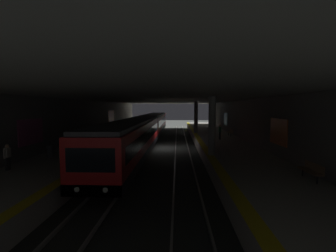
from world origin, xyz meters
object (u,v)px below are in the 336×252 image
object	(u,v)px
bench_right_far	(115,127)
person_walking_mid	(220,132)
pillar_far	(196,117)
pillar_near	(212,126)
person_standing_far	(7,156)
bench_left_mid	(230,132)
person_waiting_near	(128,127)
suitcase_rolling	(111,132)
trash_bin	(50,152)
bench_right_mid	(96,133)
bench_right_near	(70,141)
metro_train	(147,129)
bench_left_near	(311,170)

from	to	relation	value
bench_right_far	person_walking_mid	bearing A→B (deg)	-126.74
pillar_far	person_walking_mid	xyz separation A→B (m)	(-7.05, -2.22, -1.36)
pillar_near	person_standing_far	world-z (taller)	pillar_near
pillar_near	person_walking_mid	distance (m)	9.46
bench_left_mid	person_waiting_near	size ratio (longest dim) A/B	1.00
person_standing_far	suitcase_rolling	world-z (taller)	person_standing_far
bench_right_far	trash_bin	xyz separation A→B (m)	(-21.71, -0.73, -0.10)
bench_right_mid	person_walking_mid	size ratio (longest dim) A/B	1.01
bench_right_near	person_waiting_near	distance (m)	11.51
bench_right_mid	person_walking_mid	bearing A→B (deg)	-97.18
pillar_far	bench_right_far	size ratio (longest dim) A/B	2.68
pillar_far	suitcase_rolling	world-z (taller)	pillar_far
metro_train	suitcase_rolling	world-z (taller)	metro_train
pillar_near	suitcase_rolling	world-z (taller)	pillar_near
metro_train	bench_left_near	distance (m)	21.05
bench_right_mid	trash_bin	distance (m)	12.36
pillar_near	bench_left_near	distance (m)	7.76
pillar_far	bench_left_near	xyz separation A→B (m)	(-22.45, -4.18, -1.75)
pillar_near	bench_right_far	bearing A→B (deg)	32.31
metro_train	suitcase_rolling	xyz separation A→B (m)	(2.32, 5.31, -0.63)
person_walking_mid	bench_right_mid	bearing A→B (deg)	82.82
bench_right_near	person_walking_mid	world-z (taller)	person_walking_mid
bench_left_mid	bench_right_mid	distance (m)	17.15
pillar_near	bench_right_mid	size ratio (longest dim) A/B	2.68
person_waiting_near	bench_right_mid	bearing A→B (deg)	137.53
bench_right_far	pillar_near	bearing A→B (deg)	-147.69
bench_right_near	person_walking_mid	xyz separation A→B (m)	(5.47, -15.11, 0.39)
bench_right_near	suitcase_rolling	size ratio (longest dim) A/B	1.70
pillar_far	metro_train	world-z (taller)	pillar_far
bench_left_mid	person_standing_far	bearing A→B (deg)	136.34
bench_right_far	suitcase_rolling	world-z (taller)	suitcase_rolling
metro_train	pillar_far	bearing A→B (deg)	-56.44
bench_left_mid	bench_right_mid	size ratio (longest dim) A/B	1.00
pillar_far	trash_bin	world-z (taller)	pillar_far
person_standing_far	bench_right_mid	bearing A→B (deg)	0.71
bench_right_far	person_walking_mid	world-z (taller)	person_walking_mid
pillar_far	bench_left_near	bearing A→B (deg)	-169.44
bench_left_mid	bench_right_far	size ratio (longest dim) A/B	1.00
bench_right_mid	person_standing_far	distance (m)	16.05
pillar_near	pillar_far	size ratio (longest dim) A/B	1.00
metro_train	bench_right_mid	xyz separation A→B (m)	(-0.80, 6.33, -0.45)
pillar_far	suitcase_rolling	distance (m)	12.19
bench_right_near	person_waiting_near	bearing A→B (deg)	-16.80
bench_right_near	pillar_near	bearing A→B (deg)	-105.71
metro_train	bench_right_near	xyz separation A→B (m)	(-8.18, 6.33, -0.45)
pillar_near	bench_left_mid	bearing A→B (deg)	-18.33
pillar_far	bench_left_near	distance (m)	22.90
person_waiting_near	person_walking_mid	distance (m)	13.02
bench_left_near	bench_left_mid	distance (m)	18.94
suitcase_rolling	metro_train	bearing A→B (deg)	-113.60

